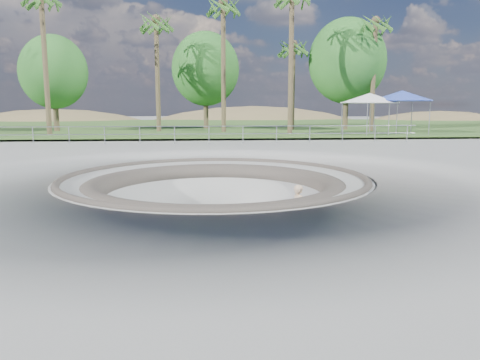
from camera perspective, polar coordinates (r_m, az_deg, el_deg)
The scene contains 18 objects.
ground at distance 15.69m, azimuth -3.12°, elevation 0.29°, with size 180.00×180.00×0.00m, color gray.
skate_bowl at distance 16.08m, azimuth -3.06°, elevation -6.17°, with size 14.00×14.00×4.10m.
grass_strip at distance 49.55m, azimuth -4.18°, elevation 6.62°, with size 180.00×36.00×0.12m.
distant_hills at distance 73.40m, azimuth -1.32°, elevation 1.79°, with size 103.20×45.00×28.60m.
safety_railing at distance 27.56m, azimuth -3.80°, elevation 5.56°, with size 25.00×0.06×1.03m.
skateboard at distance 15.53m, azimuth 7.12°, elevation -6.79°, with size 0.87×0.34×0.09m.
skater at distance 15.31m, azimuth 7.18°, elevation -3.68°, with size 0.62×0.40×1.69m, color tan.
canopy_white at distance 35.99m, azimuth 15.53°, elevation 9.59°, with size 5.46×5.46×2.97m.
canopy_blue at distance 36.76m, azimuth 19.14°, elevation 9.67°, with size 6.26×6.26×3.16m.
palm_a at distance 37.56m, azimuth -23.07°, elevation 19.35°, with size 2.60×2.60×10.75m.
palm_b at distance 39.15m, azimuth -10.19°, elevation 18.00°, with size 2.60×2.60×9.67m.
palm_c at distance 37.93m, azimuth -2.07°, elevation 19.97°, with size 2.60×2.60×10.77m.
palm_d at distance 41.13m, azimuth 6.52°, elevation 15.55°, with size 2.60×2.60×8.08m.
palm_e at distance 36.27m, azimuth 6.36°, elevation 20.87°, with size 2.60×2.60×11.07m.
palm_f at distance 40.70m, azimuth 16.20°, elevation 17.44°, with size 2.60×2.60×9.67m.
bushy_tree_left at distance 41.45m, azimuth -21.79°, elevation 12.12°, with size 5.41×4.91×7.80m.
bushy_tree_mid at distance 43.02m, azimuth -4.22°, elevation 13.34°, with size 6.02×5.47×8.68m.
bushy_tree_right at distance 42.03m, azimuth 12.95°, elevation 13.95°, with size 6.60×6.00×9.51m.
Camera 1 is at (-0.40, -15.50, 2.42)m, focal length 35.00 mm.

